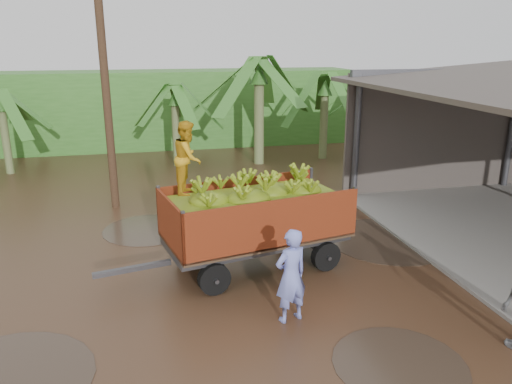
# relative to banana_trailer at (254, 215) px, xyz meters

# --- Properties ---
(ground) EXTENTS (100.00, 100.00, 0.00)m
(ground) POSITION_rel_banana_trailer_xyz_m (-0.98, -1.37, -1.23)
(ground) COLOR black
(ground) RESTS_ON ground
(hedge_north) EXTENTS (22.00, 3.00, 3.60)m
(hedge_north) POSITION_rel_banana_trailer_xyz_m (-2.98, 14.63, 0.57)
(hedge_north) COLOR #2D661E
(hedge_north) RESTS_ON ground
(banana_trailer) EXTENTS (5.67, 2.73, 3.39)m
(banana_trailer) POSITION_rel_banana_trailer_xyz_m (0.00, 0.00, 0.00)
(banana_trailer) COLOR #9C3316
(banana_trailer) RESTS_ON ground
(man_blue) EXTENTS (0.75, 0.61, 1.79)m
(man_blue) POSITION_rel_banana_trailer_xyz_m (0.14, -2.39, -0.34)
(man_blue) COLOR #7680D7
(man_blue) RESTS_ON ground
(utility_pole) EXTENTS (1.20, 0.24, 7.54)m
(utility_pole) POSITION_rel_banana_trailer_xyz_m (-3.27, 5.18, 2.59)
(utility_pole) COLOR #47301E
(utility_pole) RESTS_ON ground
(banana_plants) EXTENTS (23.97, 20.29, 4.48)m
(banana_plants) POSITION_rel_banana_trailer_xyz_m (-5.51, 5.18, 0.63)
(banana_plants) COLOR #2D661E
(banana_plants) RESTS_ON ground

